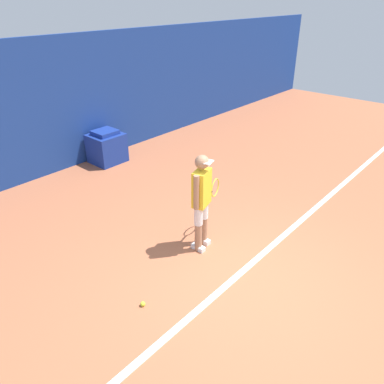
{
  "coord_description": "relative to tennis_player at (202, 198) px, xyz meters",
  "views": [
    {
      "loc": [
        -3.72,
        -2.22,
        3.78
      ],
      "look_at": [
        0.26,
        1.27,
        0.96
      ],
      "focal_mm": 35.0,
      "sensor_mm": 36.0,
      "label": 1
    }
  ],
  "objects": [
    {
      "name": "ground_plane",
      "position": [
        -0.27,
        -1.07,
        -0.92
      ],
      "size": [
        24.0,
        24.0,
        0.0
      ],
      "primitive_type": "plane",
      "color": "#B76642"
    },
    {
      "name": "back_wall",
      "position": [
        -0.27,
        4.55,
        0.59
      ],
      "size": [
        24.0,
        0.1,
        3.01
      ],
      "color": "navy",
      "rests_on": "ground_plane"
    },
    {
      "name": "court_baseline",
      "position": [
        -0.27,
        -0.91,
        -0.91
      ],
      "size": [
        21.6,
        0.1,
        0.01
      ],
      "color": "white",
      "rests_on": "ground_plane"
    },
    {
      "name": "tennis_player",
      "position": [
        0.0,
        0.0,
        0.0
      ],
      "size": [
        0.95,
        0.39,
        1.65
      ],
      "rotation": [
        0.0,
        0.0,
        0.28
      ],
      "color": "#A37556",
      "rests_on": "ground_plane"
    },
    {
      "name": "tennis_ball",
      "position": [
        -1.59,
        -0.29,
        -0.88
      ],
      "size": [
        0.07,
        0.07,
        0.07
      ],
      "color": "#D1E533",
      "rests_on": "ground_plane"
    },
    {
      "name": "covered_chair",
      "position": [
        1.19,
        4.09,
        -0.53
      ],
      "size": [
        0.77,
        0.73,
        0.82
      ],
      "color": "navy",
      "rests_on": "ground_plane"
    }
  ]
}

